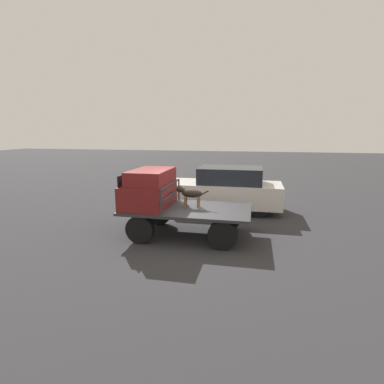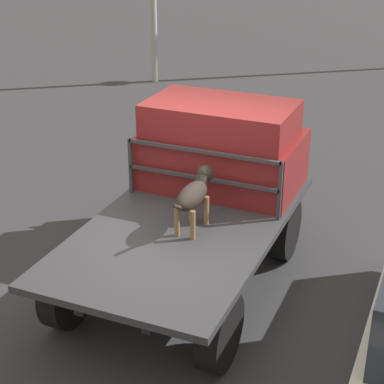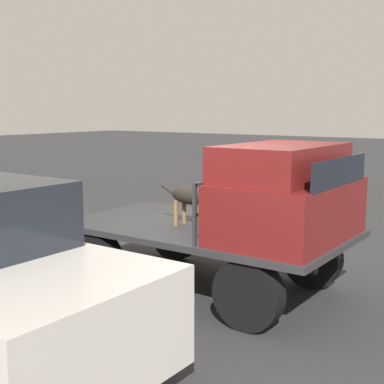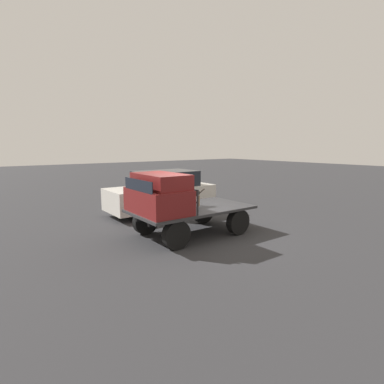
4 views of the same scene
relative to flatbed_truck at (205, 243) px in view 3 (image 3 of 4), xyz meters
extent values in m
plane|color=#2D2D30|center=(0.00, 0.00, -0.62)|extent=(80.00, 80.00, 0.00)
cylinder|color=black|center=(1.17, 0.89, -0.22)|extent=(0.80, 0.24, 0.80)
cylinder|color=black|center=(1.17, -0.89, -0.22)|extent=(0.80, 0.24, 0.80)
cylinder|color=black|center=(-1.17, 0.89, -0.22)|extent=(0.80, 0.24, 0.80)
cylinder|color=black|center=(-1.17, -0.89, -0.22)|extent=(0.80, 0.24, 0.80)
cube|color=black|center=(0.00, 0.37, 0.07)|extent=(3.48, 0.10, 0.18)
cube|color=black|center=(0.00, -0.37, 0.07)|extent=(3.48, 0.10, 0.18)
cube|color=#2D2D30|center=(0.00, 0.00, 0.20)|extent=(3.78, 2.09, 0.08)
cube|color=maroon|center=(1.21, 0.00, 0.59)|extent=(1.26, 1.97, 0.70)
cube|color=maroon|center=(1.11, 0.00, 1.16)|extent=(1.07, 1.81, 0.43)
cube|color=black|center=(1.83, 0.00, 1.10)|extent=(0.02, 1.62, 0.32)
cube|color=#2D2D30|center=(0.51, 0.97, 0.60)|extent=(0.04, 0.04, 0.72)
cube|color=#2D2D30|center=(0.51, -0.97, 0.60)|extent=(0.04, 0.04, 0.72)
cube|color=#2D2D30|center=(0.51, 0.00, 0.95)|extent=(0.04, 1.93, 0.04)
cube|color=#2D2D30|center=(0.51, 0.00, 0.60)|extent=(0.04, 1.93, 0.04)
cylinder|color=brown|center=(0.08, -0.04, 0.41)|extent=(0.06, 0.06, 0.34)
cylinder|color=brown|center=(0.08, -0.23, 0.41)|extent=(0.06, 0.06, 0.34)
cylinder|color=brown|center=(-0.32, -0.04, 0.41)|extent=(0.06, 0.06, 0.34)
cylinder|color=brown|center=(-0.32, -0.23, 0.41)|extent=(0.06, 0.06, 0.34)
ellipsoid|color=black|center=(-0.12, -0.14, 0.66)|extent=(0.64, 0.25, 0.25)
sphere|color=brown|center=(0.06, -0.14, 0.62)|extent=(0.11, 0.11, 0.11)
cylinder|color=black|center=(0.16, -0.14, 0.73)|extent=(0.18, 0.14, 0.17)
sphere|color=black|center=(0.26, -0.14, 0.78)|extent=(0.20, 0.20, 0.20)
cone|color=brown|center=(0.35, -0.14, 0.76)|extent=(0.11, 0.11, 0.11)
cone|color=black|center=(0.25, -0.08, 0.86)|extent=(0.06, 0.08, 0.10)
cone|color=black|center=(0.25, -0.19, 0.86)|extent=(0.06, 0.08, 0.10)
cylinder|color=black|center=(-0.49, -0.14, 0.69)|extent=(0.27, 0.04, 0.18)
cylinder|color=black|center=(0.58, -2.42, -0.32)|extent=(0.60, 0.20, 0.60)
camera|label=1|loc=(-1.95, 8.50, 2.50)|focal=28.00mm
camera|label=2|loc=(-6.02, -2.66, 3.66)|focal=60.00mm
camera|label=3|loc=(3.92, -5.83, 1.79)|focal=50.00mm
camera|label=4|loc=(5.48, 7.42, 2.17)|focal=28.00mm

